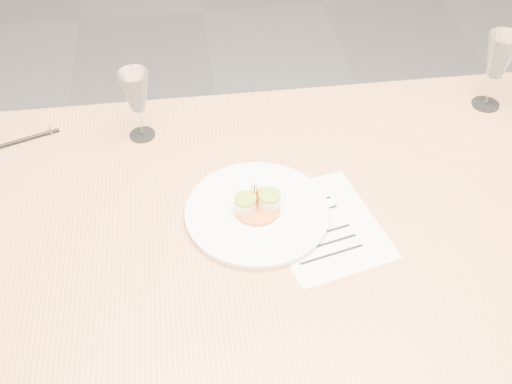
{
  "coord_description": "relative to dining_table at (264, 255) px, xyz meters",
  "views": [
    {
      "loc": [
        -0.13,
        -0.88,
        1.74
      ],
      "look_at": [
        -0.01,
        0.07,
        0.8
      ],
      "focal_mm": 45.0,
      "sensor_mm": 36.0,
      "label": 1
    }
  ],
  "objects": [
    {
      "name": "dining_table",
      "position": [
        0.0,
        0.0,
        0.0
      ],
      "size": [
        2.4,
        1.0,
        0.75
      ],
      "color": "tan",
      "rests_on": "ground"
    },
    {
      "name": "dinner_plate",
      "position": [
        -0.01,
        0.05,
        0.08
      ],
      "size": [
        0.31,
        0.31,
        0.08
      ],
      "rotation": [
        0.0,
        0.0,
        0.3
      ],
      "color": "white",
      "rests_on": "dining_table"
    },
    {
      "name": "recipe_sheet",
      "position": [
        0.13,
        0.01,
        0.07
      ],
      "size": [
        0.28,
        0.32,
        0.0
      ],
      "rotation": [
        0.0,
        0.0,
        0.24
      ],
      "color": "white",
      "rests_on": "dining_table"
    },
    {
      "name": "ballpoint_pen",
      "position": [
        -0.52,
        0.38,
        0.07
      ],
      "size": [
        0.14,
        0.06,
        0.01
      ],
      "rotation": [
        0.0,
        0.0,
        0.34
      ],
      "color": "black",
      "rests_on": "dining_table"
    },
    {
      "name": "wine_glass_1",
      "position": [
        -0.25,
        0.36,
        0.19
      ],
      "size": [
        0.07,
        0.07,
        0.18
      ],
      "color": "white",
      "rests_on": "dining_table"
    },
    {
      "name": "wine_glass_2",
      "position": [
        0.63,
        0.37,
        0.21
      ],
      "size": [
        0.08,
        0.08,
        0.2
      ],
      "color": "white",
      "rests_on": "dining_table"
    }
  ]
}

